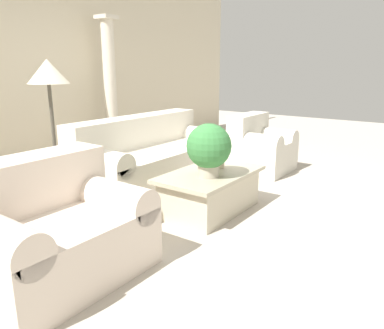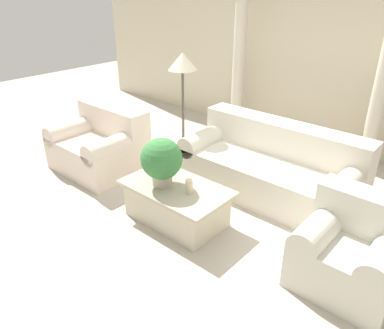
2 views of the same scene
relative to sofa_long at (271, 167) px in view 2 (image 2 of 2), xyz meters
name	(u,v)px [view 2 (image 2 of 2)]	position (x,y,z in m)	size (l,w,h in m)	color
ground_plane	(211,208)	(-0.31, -0.79, -0.35)	(16.00, 16.00, 0.00)	#BCB2A3
wall_back	(327,42)	(-0.31, 1.88, 1.25)	(10.00, 0.06, 3.20)	beige
sofa_long	(271,167)	(0.00, 0.00, 0.00)	(2.19, 0.95, 0.86)	beige
loveseat	(101,144)	(-2.15, -0.98, 0.01)	(1.19, 0.95, 0.86)	beige
coffee_table	(176,203)	(-0.44, -1.24, -0.13)	(1.18, 0.70, 0.43)	beige
potted_plant	(162,160)	(-0.58, -1.31, 0.38)	(0.45, 0.45, 0.53)	#B2A893
pillar_candle	(189,186)	(-0.25, -1.25, 0.16)	(0.08, 0.08, 0.15)	beige
floor_lamp	(183,70)	(-1.44, -0.04, 0.99)	(0.39, 0.39, 1.57)	#4C473D
column_left	(239,65)	(-1.57, 1.47, 0.82)	(0.28, 0.28, 2.28)	beige
column_right	(381,88)	(0.68, 1.47, 0.82)	(0.28, 0.28, 2.28)	beige
armchair	(352,250)	(1.35, -0.95, 0.01)	(0.83, 0.77, 0.82)	beige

